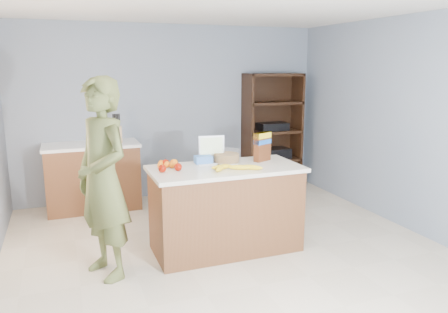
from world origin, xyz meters
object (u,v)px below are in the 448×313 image
object	(u,v)px
counter_peninsula	(226,212)
tv	(211,147)
person	(103,179)
cereal_box	(262,144)
shelving_unit	(271,133)

from	to	relation	value
counter_peninsula	tv	bearing A→B (deg)	98.26
person	cereal_box	bearing A→B (deg)	74.51
counter_peninsula	shelving_unit	size ratio (longest dim) A/B	0.87
tv	counter_peninsula	bearing A→B (deg)	-81.74
counter_peninsula	cereal_box	world-z (taller)	cereal_box
person	tv	size ratio (longest dim) A/B	6.53
tv	cereal_box	size ratio (longest dim) A/B	0.90
shelving_unit	person	bearing A→B (deg)	-141.86
tv	shelving_unit	bearing A→B (deg)	47.35
person	cereal_box	world-z (taller)	person
counter_peninsula	shelving_unit	xyz separation A→B (m)	(1.55, 2.05, 0.45)
counter_peninsula	person	distance (m)	1.35
shelving_unit	tv	distance (m)	2.36
shelving_unit	cereal_box	bearing A→B (deg)	-119.22
counter_peninsula	cereal_box	xyz separation A→B (m)	(0.48, 0.13, 0.67)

